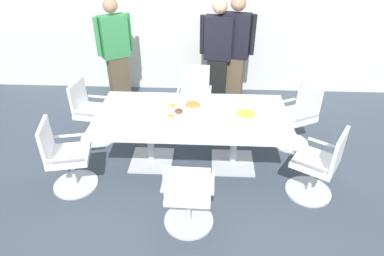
{
  "coord_description": "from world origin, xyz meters",
  "views": [
    {
      "loc": [
        0.18,
        -3.58,
        2.8
      ],
      "look_at": [
        0.0,
        0.0,
        0.55
      ],
      "focal_mm": 30.99,
      "sensor_mm": 36.0,
      "label": 1
    }
  ],
  "objects_px": {
    "office_chair_4": "(319,167)",
    "office_chair_1": "(92,115)",
    "snack_bowl_pretzels": "(192,106)",
    "conference_table": "(192,123)",
    "person_standing_2": "(235,51)",
    "office_chair_3": "(188,197)",
    "office_chair_2": "(65,159)",
    "person_standing_0": "(116,52)",
    "office_chair_5": "(297,119)",
    "office_chair_0": "(195,99)",
    "person_standing_1": "(218,53)",
    "plate_stack": "(114,113)",
    "napkin_pile": "(198,129)",
    "donut_platter": "(167,112)",
    "snack_bowl_chips_yellow": "(246,115)"
  },
  "relations": [
    {
      "from": "office_chair_4",
      "to": "office_chair_1",
      "type": "bearing_deg",
      "value": 102.21
    },
    {
      "from": "snack_bowl_pretzels",
      "to": "office_chair_4",
      "type": "bearing_deg",
      "value": -24.5
    },
    {
      "from": "conference_table",
      "to": "office_chair_4",
      "type": "relative_size",
      "value": 2.64
    },
    {
      "from": "person_standing_2",
      "to": "office_chair_3",
      "type": "bearing_deg",
      "value": 91.46
    },
    {
      "from": "office_chair_2",
      "to": "conference_table",
      "type": "bearing_deg",
      "value": 98.2
    },
    {
      "from": "person_standing_0",
      "to": "office_chair_5",
      "type": "bearing_deg",
      "value": 123.98
    },
    {
      "from": "office_chair_0",
      "to": "person_standing_1",
      "type": "xyz_separation_m",
      "value": [
        0.36,
        0.57,
        0.55
      ]
    },
    {
      "from": "office_chair_5",
      "to": "plate_stack",
      "type": "distance_m",
      "value": 2.54
    },
    {
      "from": "conference_table",
      "to": "office_chair_5",
      "type": "relative_size",
      "value": 2.64
    },
    {
      "from": "office_chair_5",
      "to": "person_standing_0",
      "type": "relative_size",
      "value": 0.5
    },
    {
      "from": "office_chair_2",
      "to": "office_chair_3",
      "type": "relative_size",
      "value": 1.0
    },
    {
      "from": "office_chair_0",
      "to": "snack_bowl_pretzels",
      "type": "bearing_deg",
      "value": 93.15
    },
    {
      "from": "conference_table",
      "to": "person_standing_2",
      "type": "bearing_deg",
      "value": 70.06
    },
    {
      "from": "snack_bowl_pretzels",
      "to": "napkin_pile",
      "type": "height_order",
      "value": "snack_bowl_pretzels"
    },
    {
      "from": "office_chair_3",
      "to": "person_standing_0",
      "type": "distance_m",
      "value": 3.16
    },
    {
      "from": "office_chair_3",
      "to": "napkin_pile",
      "type": "bearing_deg",
      "value": 85.62
    },
    {
      "from": "napkin_pile",
      "to": "plate_stack",
      "type": "bearing_deg",
      "value": 162.48
    },
    {
      "from": "office_chair_4",
      "to": "donut_platter",
      "type": "height_order",
      "value": "office_chair_4"
    },
    {
      "from": "office_chair_4",
      "to": "person_standing_0",
      "type": "height_order",
      "value": "person_standing_0"
    },
    {
      "from": "office_chair_3",
      "to": "donut_platter",
      "type": "bearing_deg",
      "value": 107.47
    },
    {
      "from": "office_chair_4",
      "to": "person_standing_2",
      "type": "bearing_deg",
      "value": 52.82
    },
    {
      "from": "conference_table",
      "to": "person_standing_1",
      "type": "distance_m",
      "value": 1.74
    },
    {
      "from": "office_chair_0",
      "to": "office_chair_1",
      "type": "xyz_separation_m",
      "value": [
        -1.48,
        -0.58,
        0.0
      ]
    },
    {
      "from": "office_chair_3",
      "to": "napkin_pile",
      "type": "height_order",
      "value": "office_chair_3"
    },
    {
      "from": "office_chair_0",
      "to": "person_standing_2",
      "type": "height_order",
      "value": "person_standing_2"
    },
    {
      "from": "snack_bowl_chips_yellow",
      "to": "office_chair_4",
      "type": "bearing_deg",
      "value": -30.8
    },
    {
      "from": "office_chair_4",
      "to": "person_standing_1",
      "type": "relative_size",
      "value": 0.5
    },
    {
      "from": "person_standing_2",
      "to": "snack_bowl_chips_yellow",
      "type": "distance_m",
      "value": 1.78
    },
    {
      "from": "plate_stack",
      "to": "office_chair_1",
      "type": "bearing_deg",
      "value": 132.5
    },
    {
      "from": "plate_stack",
      "to": "office_chair_0",
      "type": "bearing_deg",
      "value": 50.46
    },
    {
      "from": "snack_bowl_chips_yellow",
      "to": "plate_stack",
      "type": "height_order",
      "value": "snack_bowl_chips_yellow"
    },
    {
      "from": "office_chair_0",
      "to": "office_chair_1",
      "type": "relative_size",
      "value": 1.0
    },
    {
      "from": "office_chair_3",
      "to": "snack_bowl_chips_yellow",
      "type": "bearing_deg",
      "value": 59.73
    },
    {
      "from": "office_chair_5",
      "to": "person_standing_2",
      "type": "height_order",
      "value": "person_standing_2"
    },
    {
      "from": "office_chair_0",
      "to": "office_chair_2",
      "type": "height_order",
      "value": "same"
    },
    {
      "from": "office_chair_4",
      "to": "person_standing_1",
      "type": "distance_m",
      "value": 2.56
    },
    {
      "from": "office_chair_2",
      "to": "office_chair_3",
      "type": "height_order",
      "value": "same"
    },
    {
      "from": "office_chair_2",
      "to": "napkin_pile",
      "type": "distance_m",
      "value": 1.61
    },
    {
      "from": "office_chair_1",
      "to": "office_chair_2",
      "type": "height_order",
      "value": "same"
    },
    {
      "from": "office_chair_0",
      "to": "donut_platter",
      "type": "xyz_separation_m",
      "value": [
        -0.3,
        -1.08,
        0.36
      ]
    },
    {
      "from": "office_chair_5",
      "to": "person_standing_1",
      "type": "height_order",
      "value": "person_standing_1"
    },
    {
      "from": "office_chair_4",
      "to": "donut_platter",
      "type": "xyz_separation_m",
      "value": [
        -1.8,
        0.57,
        0.36
      ]
    },
    {
      "from": "office_chair_0",
      "to": "office_chair_4",
      "type": "xyz_separation_m",
      "value": [
        1.5,
        -1.65,
        0.0
      ]
    },
    {
      "from": "office_chair_5",
      "to": "donut_platter",
      "type": "relative_size",
      "value": 2.24
    },
    {
      "from": "office_chair_4",
      "to": "snack_bowl_chips_yellow",
      "type": "xyz_separation_m",
      "value": [
        -0.82,
        0.49,
        0.38
      ]
    },
    {
      "from": "office_chair_1",
      "to": "office_chair_3",
      "type": "distance_m",
      "value": 2.22
    },
    {
      "from": "office_chair_4",
      "to": "napkin_pile",
      "type": "relative_size",
      "value": 5.35
    },
    {
      "from": "snack_bowl_chips_yellow",
      "to": "napkin_pile",
      "type": "xyz_separation_m",
      "value": [
        -0.57,
        -0.33,
        -0.01
      ]
    },
    {
      "from": "plate_stack",
      "to": "office_chair_2",
      "type": "bearing_deg",
      "value": -135.58
    },
    {
      "from": "snack_bowl_pretzels",
      "to": "person_standing_0",
      "type": "bearing_deg",
      "value": 130.93
    }
  ]
}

